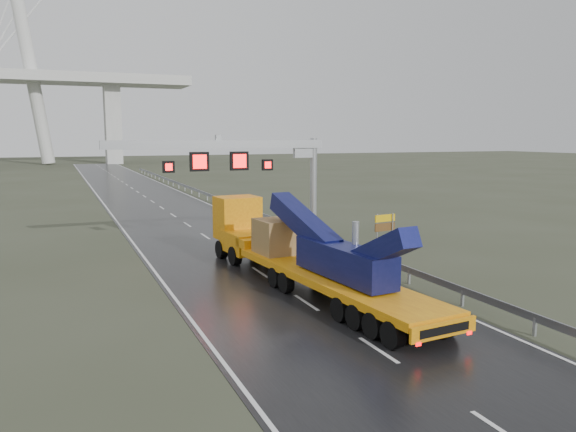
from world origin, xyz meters
name	(u,v)px	position (x,y,z in m)	size (l,w,h in m)	color
ground	(350,332)	(0.00, 0.00, 0.00)	(400.00, 400.00, 0.00)	#363A28
road	(162,208)	(0.00, 40.00, 0.01)	(11.00, 200.00, 0.02)	black
guardrail	(249,210)	(6.10, 30.00, 0.70)	(0.20, 140.00, 1.40)	gray
sign_gantry	(249,162)	(2.10, 17.99, 5.61)	(14.90, 1.20, 7.42)	beige
heavy_haul_truck	(290,247)	(0.86, 7.97, 1.73)	(4.49, 19.13, 4.46)	#FFA90E
exit_sign_pair	(385,226)	(8.55, 11.16, 1.85)	(1.53, 0.30, 2.64)	#A0A3A8
striped_barrier	(308,230)	(6.78, 18.61, 0.60)	(0.71, 0.38, 1.21)	red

